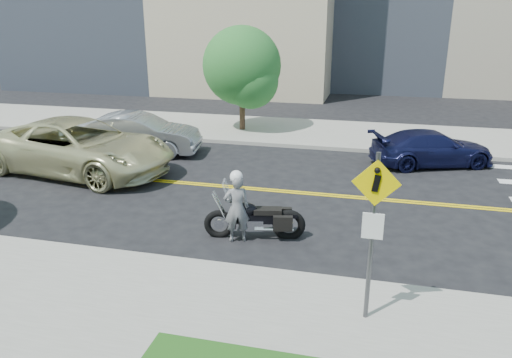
{
  "coord_description": "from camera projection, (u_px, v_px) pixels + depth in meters",
  "views": [
    {
      "loc": [
        4.13,
        -14.06,
        5.27
      ],
      "look_at": [
        1.28,
        -2.48,
        1.2
      ],
      "focal_mm": 35.0,
      "sensor_mm": 36.0,
      "label": 1
    }
  ],
  "objects": [
    {
      "name": "motorcyclist",
      "position": [
        237.0,
        206.0,
        11.7
      ],
      "size": [
        0.71,
        0.6,
        1.77
      ],
      "rotation": [
        0.0,
        0.0,
        3.53
      ],
      "color": "#B0B1B5",
      "rests_on": "ground"
    },
    {
      "name": "sidewalk_near",
      "position": [
        115.0,
        325.0,
        8.64
      ],
      "size": [
        60.0,
        5.0,
        0.15
      ],
      "primitive_type": "cube",
      "color": "#9E9B91",
      "rests_on": "ground_plane"
    },
    {
      "name": "suv",
      "position": [
        79.0,
        147.0,
        16.68
      ],
      "size": [
        6.9,
        3.96,
        1.81
      ],
      "primitive_type": "imported",
      "rotation": [
        0.0,
        0.0,
        1.42
      ],
      "color": "beige",
      "rests_on": "ground"
    },
    {
      "name": "motorcycle",
      "position": [
        255.0,
        210.0,
        11.93
      ],
      "size": [
        2.46,
        1.18,
        1.44
      ],
      "primitive_type": null,
      "rotation": [
        0.0,
        0.0,
        0.2
      ],
      "color": "black",
      "rests_on": "ground"
    },
    {
      "name": "tree_far_a",
      "position": [
        242.0,
        66.0,
        21.55
      ],
      "size": [
        3.4,
        3.4,
        4.65
      ],
      "rotation": [
        0.0,
        0.0,
        -0.43
      ],
      "color": "#382619",
      "rests_on": "ground"
    },
    {
      "name": "ground_plane",
      "position": [
        235.0,
        187.0,
        15.56
      ],
      "size": [
        120.0,
        120.0,
        0.0
      ],
      "primitive_type": "plane",
      "color": "black",
      "rests_on": "ground"
    },
    {
      "name": "parked_car_silver",
      "position": [
        138.0,
        134.0,
        18.93
      ],
      "size": [
        4.88,
        2.32,
        1.54
      ],
      "primitive_type": "imported",
      "rotation": [
        0.0,
        0.0,
        1.72
      ],
      "color": "gray",
      "rests_on": "ground"
    },
    {
      "name": "pedestrian_sign",
      "position": [
        373.0,
        222.0,
        8.17
      ],
      "size": [
        0.78,
        0.08,
        3.0
      ],
      "color": "#4C4C51",
      "rests_on": "sidewalk_near"
    },
    {
      "name": "sidewalk_far",
      "position": [
        282.0,
        131.0,
        22.42
      ],
      "size": [
        60.0,
        5.0,
        0.15
      ],
      "primitive_type": "cube",
      "color": "#9E9B91",
      "rests_on": "ground_plane"
    },
    {
      "name": "parked_car_blue",
      "position": [
        432.0,
        148.0,
        17.58
      ],
      "size": [
        4.63,
        3.18,
        1.25
      ],
      "primitive_type": "imported",
      "rotation": [
        0.0,
        0.0,
        1.94
      ],
      "color": "#151841",
      "rests_on": "ground"
    }
  ]
}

